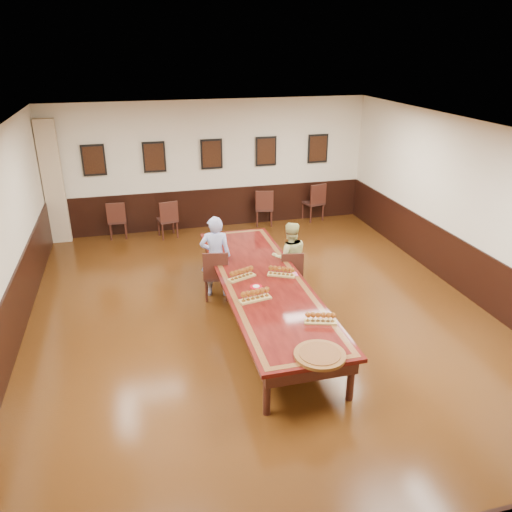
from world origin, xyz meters
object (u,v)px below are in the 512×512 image
object	(u,v)px
person_woman	(290,257)
carved_platter	(320,355)
chair_man	(216,273)
chair_woman	(290,272)
spare_chair_b	(167,218)
person_man	(216,257)
spare_chair_d	(313,201)
spare_chair_c	(264,207)
spare_chair_a	(117,219)
conference_table	(263,288)

from	to	relation	value
person_woman	carved_platter	xyz separation A→B (m)	(-0.64, -3.25, 0.08)
chair_man	chair_woman	xyz separation A→B (m)	(1.39, -0.18, -0.04)
spare_chair_b	person_woman	world-z (taller)	person_woman
carved_platter	person_man	bearing A→B (deg)	102.10
person_woman	carved_platter	size ratio (longest dim) A/B	2.05
chair_woman	carved_platter	distance (m)	3.23
chair_woman	person_woman	xyz separation A→B (m)	(0.01, 0.09, 0.25)
carved_platter	spare_chair_d	bearing A→B (deg)	70.17
spare_chair_c	person_man	size ratio (longest dim) A/B	0.62
person_man	person_woman	world-z (taller)	person_man
spare_chair_a	spare_chair_c	size ratio (longest dim) A/B	0.96
chair_man	spare_chair_d	xyz separation A→B (m)	(3.33, 3.79, 0.02)
carved_platter	conference_table	bearing A→B (deg)	93.15
spare_chair_a	spare_chair_d	world-z (taller)	spare_chair_d
chair_man	spare_chair_d	distance (m)	5.04
chair_man	carved_platter	distance (m)	3.43
chair_man	spare_chair_c	bearing A→B (deg)	-107.46
person_woman	carved_platter	distance (m)	3.31
spare_chair_b	conference_table	world-z (taller)	spare_chair_b
chair_woman	spare_chair_c	world-z (taller)	spare_chair_c
carved_platter	chair_man	bearing A→B (deg)	102.76
chair_man	spare_chair_c	world-z (taller)	chair_man
spare_chair_d	conference_table	distance (m)	5.53
spare_chair_b	spare_chair_d	size ratio (longest dim) A/B	0.93
chair_man	spare_chair_b	xyz separation A→B (m)	(-0.60, 3.44, -0.01)
person_man	carved_platter	bearing A→B (deg)	112.16
person_woman	conference_table	distance (m)	1.23
spare_chair_d	conference_table	bearing A→B (deg)	46.77
chair_woman	conference_table	size ratio (longest dim) A/B	0.18
chair_man	conference_table	xyz separation A→B (m)	(0.63, -1.04, 0.12)
spare_chair_d	carved_platter	bearing A→B (deg)	56.12
spare_chair_a	spare_chair_d	distance (m)	5.12
spare_chair_c	person_woman	size ratio (longest dim) A/B	0.69
carved_platter	spare_chair_a	bearing A→B (deg)	109.83
person_man	carved_platter	world-z (taller)	person_man
chair_man	spare_chair_a	xyz separation A→B (m)	(-1.79, 3.72, -0.03)
chair_woman	spare_chair_a	distance (m)	5.03
chair_woman	person_woman	bearing A→B (deg)	-90.00
spare_chair_c	spare_chair_d	world-z (taller)	spare_chair_d
chair_man	chair_woman	size ratio (longest dim) A/B	1.10
spare_chair_a	person_woman	size ratio (longest dim) A/B	0.67
chair_woman	spare_chair_a	bearing A→B (deg)	-43.48
spare_chair_c	carved_platter	size ratio (longest dim) A/B	1.42
person_man	chair_man	bearing A→B (deg)	90.00
spare_chair_d	person_man	world-z (taller)	person_man
person_man	chair_woman	bearing A→B (deg)	178.28
chair_woman	spare_chair_d	size ratio (longest dim) A/B	0.87
chair_man	spare_chair_b	size ratio (longest dim) A/B	1.03
spare_chair_d	person_man	bearing A→B (deg)	34.06
spare_chair_a	conference_table	distance (m)	5.34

